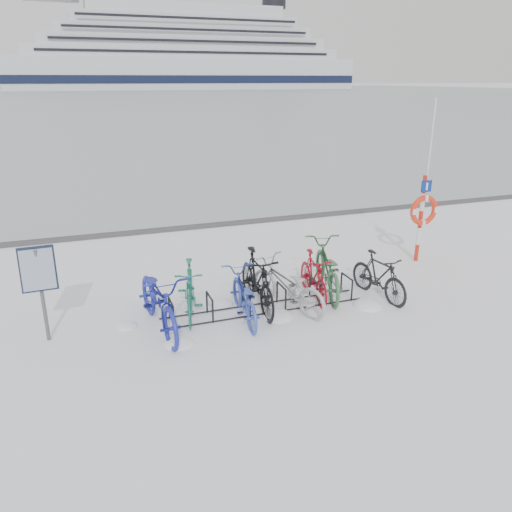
{
  "coord_description": "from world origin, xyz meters",
  "views": [
    {
      "loc": [
        -3.08,
        -8.23,
        4.23
      ],
      "look_at": [
        0.05,
        0.6,
        0.89
      ],
      "focal_mm": 35.0,
      "sensor_mm": 36.0,
      "label": 1
    }
  ],
  "objects_px": {
    "bike_rack": "(264,301)",
    "info_board": "(39,275)",
    "cruise_ferry": "(185,57)",
    "lifebuoy_station": "(423,210)"
  },
  "relations": [
    {
      "from": "bike_rack",
      "to": "info_board",
      "type": "xyz_separation_m",
      "value": [
        -3.9,
        0.08,
        1.03
      ]
    },
    {
      "from": "cruise_ferry",
      "to": "bike_rack",
      "type": "bearing_deg",
      "value": -101.63
    },
    {
      "from": "bike_rack",
      "to": "info_board",
      "type": "bearing_deg",
      "value": 178.83
    },
    {
      "from": "lifebuoy_station",
      "to": "cruise_ferry",
      "type": "height_order",
      "value": "cruise_ferry"
    },
    {
      "from": "cruise_ferry",
      "to": "lifebuoy_station",
      "type": "bearing_deg",
      "value": -100.52
    },
    {
      "from": "bike_rack",
      "to": "info_board",
      "type": "relative_size",
      "value": 2.38
    },
    {
      "from": "bike_rack",
      "to": "cruise_ferry",
      "type": "distance_m",
      "value": 216.38
    },
    {
      "from": "bike_rack",
      "to": "info_board",
      "type": "distance_m",
      "value": 4.04
    },
    {
      "from": "lifebuoy_station",
      "to": "cruise_ferry",
      "type": "relative_size",
      "value": 0.03
    },
    {
      "from": "bike_rack",
      "to": "cruise_ferry",
      "type": "xyz_separation_m",
      "value": [
        43.54,
        211.58,
        12.5
      ]
    }
  ]
}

